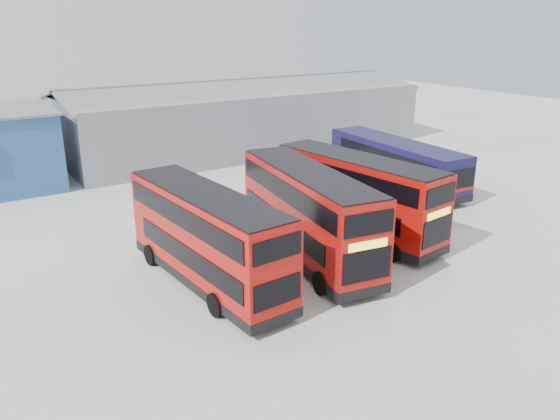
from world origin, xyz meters
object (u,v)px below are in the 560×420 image
object	(u,v)px
double_decker_right	(357,197)
single_decker_blue	(395,164)
maintenance_shed	(241,117)
double_decker_left	(207,240)
double_decker_centre	(308,215)

from	to	relation	value
double_decker_right	single_decker_blue	distance (m)	9.59
maintenance_shed	single_decker_blue	size ratio (longest dim) A/B	2.67
maintenance_shed	single_decker_blue	bearing A→B (deg)	-80.67
double_decker_left	double_decker_centre	bearing A→B (deg)	175.79
double_decker_left	double_decker_centre	distance (m)	5.08
double_decker_left	single_decker_blue	size ratio (longest dim) A/B	0.86
double_decker_centre	maintenance_shed	bearing A→B (deg)	76.98
double_decker_left	single_decker_blue	world-z (taller)	double_decker_left
double_decker_right	single_decker_blue	size ratio (longest dim) A/B	0.87
single_decker_blue	double_decker_left	bearing A→B (deg)	24.55
double_decker_left	double_decker_centre	xyz separation A→B (m)	(5.08, 0.01, 0.08)
double_decker_right	double_decker_left	bearing A→B (deg)	179.37
maintenance_shed	double_decker_right	bearing A→B (deg)	-103.61
double_decker_left	double_decker_right	bearing A→B (deg)	-177.79
double_decker_left	single_decker_blue	distance (m)	17.93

